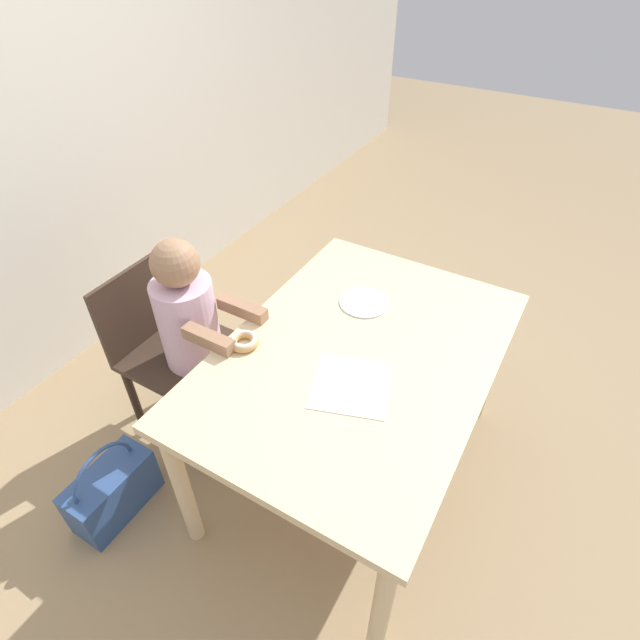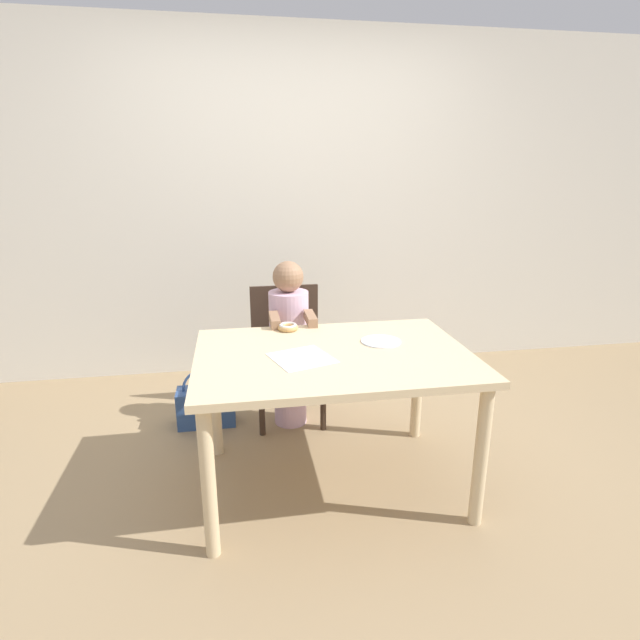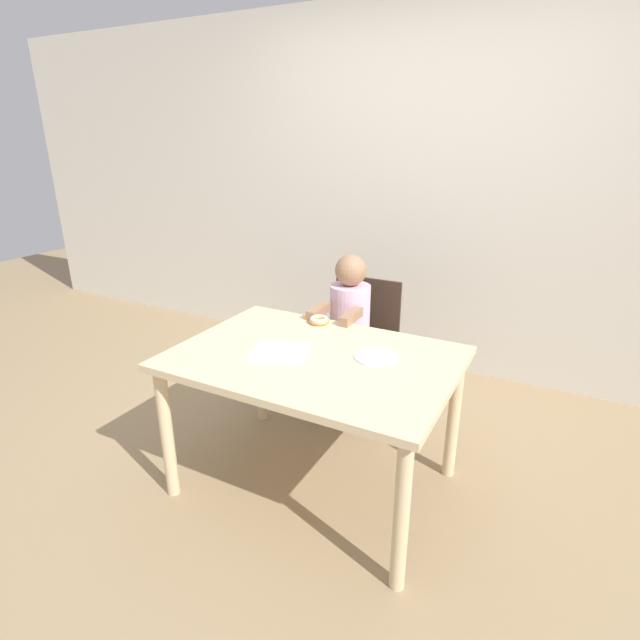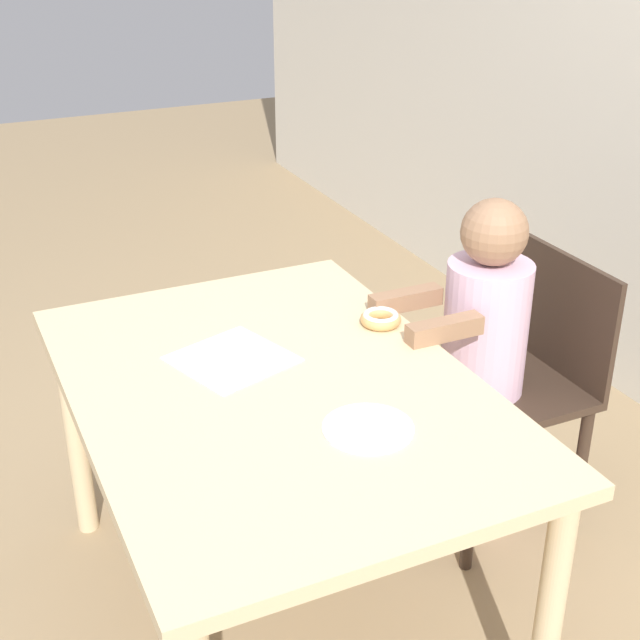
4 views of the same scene
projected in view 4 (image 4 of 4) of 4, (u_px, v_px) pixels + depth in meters
The scene contains 8 objects.
ground_plane at pixel (281, 614), 2.37m from camera, with size 12.00×12.00×0.00m, color #997F5B.
dining_table at pixel (275, 416), 2.10m from camera, with size 1.27×0.90×0.71m.
chair at pixel (513, 382), 2.59m from camera, with size 0.43×0.44×0.82m.
child_figure at pixel (481, 369), 2.51m from camera, with size 0.25×0.42×1.02m.
donut at pixel (381, 318), 2.34m from camera, with size 0.11×0.11×0.03m.
napkin at pixel (232, 359), 2.17m from camera, with size 0.32×0.32×0.00m.
handbag at pixel (403, 398), 3.13m from camera, with size 0.35×0.17×0.37m.
plate at pixel (368, 428), 1.89m from camera, with size 0.20×0.20×0.01m.
Camera 4 is at (1.67, -0.66, 1.75)m, focal length 50.00 mm.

